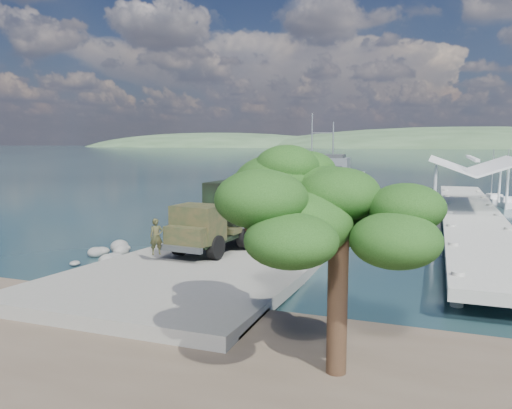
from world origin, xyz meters
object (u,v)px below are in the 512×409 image
at_px(sailboat_near, 506,203).
at_px(sailboat_far, 491,200).
at_px(overhang_tree, 325,202).
at_px(soldier, 157,244).
at_px(pier, 471,205).
at_px(military_truck, 224,215).
at_px(landing_craft, 306,202).

distance_m(sailboat_near, sailboat_far, 2.96).
bearing_deg(sailboat_near, sailboat_far, 102.84).
bearing_deg(sailboat_near, overhang_tree, -110.92).
relative_size(soldier, overhang_tree, 0.27).
xyz_separation_m(soldier, sailboat_near, (19.48, 34.10, -1.08)).
relative_size(soldier, sailboat_far, 0.31).
height_order(pier, sailboat_far, sailboat_far).
distance_m(pier, military_truck, 20.95).
height_order(landing_craft, sailboat_near, landing_craft).
relative_size(pier, soldier, 24.59).
height_order(military_truck, sailboat_near, sailboat_near).
height_order(pier, military_truck, pier).
bearing_deg(landing_craft, sailboat_near, 24.84).
height_order(sailboat_near, sailboat_far, sailboat_near).
bearing_deg(sailboat_far, soldier, -131.19).
xyz_separation_m(pier, sailboat_far, (3.03, 16.59, -1.29)).
height_order(military_truck, overhang_tree, overhang_tree).
xyz_separation_m(pier, sailboat_near, (4.11, 13.83, -1.29)).
bearing_deg(overhang_tree, sailboat_far, 79.57).
relative_size(pier, military_truck, 5.49).
bearing_deg(landing_craft, sailboat_far, 32.79).
height_order(landing_craft, soldier, landing_craft).
distance_m(landing_craft, sailboat_far, 21.25).
distance_m(landing_craft, sailboat_near, 20.65).
bearing_deg(soldier, pier, 10.15).
height_order(sailboat_far, overhang_tree, overhang_tree).
bearing_deg(overhang_tree, sailboat_near, 77.51).
xyz_separation_m(military_truck, overhang_tree, (8.46, -12.64, 2.54)).
relative_size(soldier, sailboat_near, 0.30).
xyz_separation_m(landing_craft, sailboat_far, (17.01, 12.72, -0.54)).
xyz_separation_m(sailboat_near, overhang_tree, (-9.37, -42.28, 4.53)).
bearing_deg(sailboat_near, pier, -114.97).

